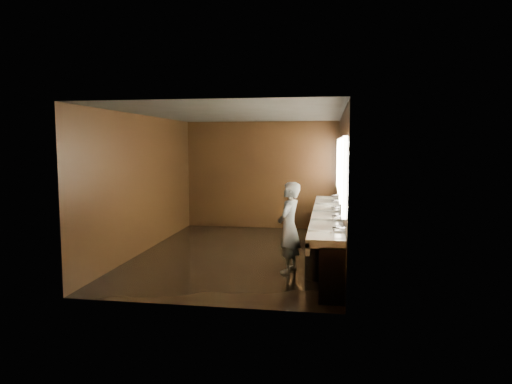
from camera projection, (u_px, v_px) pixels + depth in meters
floor at (240, 254)px, 9.20m from camera, size 6.00×6.00×0.00m
ceiling at (239, 114)px, 8.91m from camera, size 4.00×6.00×0.02m
wall_back at (262, 175)px, 12.00m from camera, size 4.00×0.02×2.80m
wall_front at (196, 205)px, 6.11m from camera, size 4.00×0.02×2.80m
wall_left at (144, 184)px, 9.37m from camera, size 0.02×6.00×2.80m
wall_right at (342, 187)px, 8.74m from camera, size 0.02×6.00×2.80m
sink_counter at (330, 233)px, 8.87m from camera, size 0.55×5.40×1.01m
mirror_band at (341, 168)px, 8.71m from camera, size 0.06×5.03×1.15m
person at (289, 227)px, 7.84m from camera, size 0.51×0.65×1.57m
trash_bin at (316, 261)px, 7.49m from camera, size 0.43×0.43×0.58m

